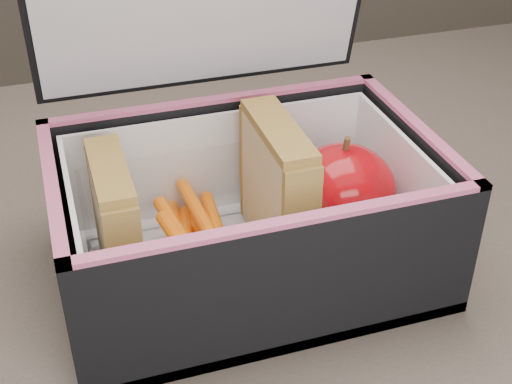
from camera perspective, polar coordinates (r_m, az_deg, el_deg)
kitchen_table at (r=0.63m, az=3.10°, el=-11.46°), size 1.20×0.80×0.75m
lunch_bag at (r=0.52m, az=-0.84°, el=-1.03°), size 0.27×0.22×0.27m
plastic_tub at (r=0.52m, az=-4.49°, el=-2.93°), size 0.16×0.11×0.07m
sandwich_left at (r=0.50m, az=-11.12°, el=-2.52°), size 0.02×0.08×0.10m
sandwich_right at (r=0.52m, az=1.71°, el=0.21°), size 0.03×0.10×0.11m
carrot_sticks at (r=0.53m, az=-4.73°, el=-3.78°), size 0.05×0.14×0.03m
paper_napkin at (r=0.57m, az=6.58°, el=-3.05°), size 0.08×0.08×0.01m
red_apple at (r=0.54m, az=6.95°, el=-0.03°), size 0.08×0.08×0.09m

